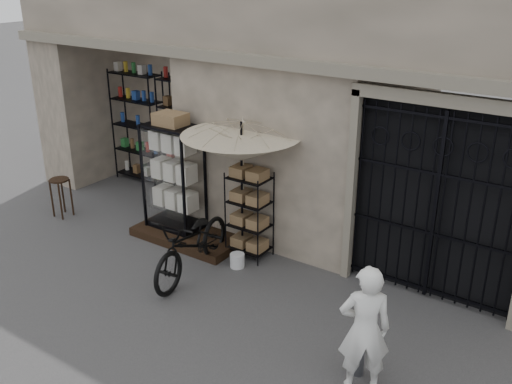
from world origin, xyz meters
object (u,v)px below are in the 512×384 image
Objects in this scene: market_umbrella at (241,141)px; steel_bollard at (359,348)px; white_bucket at (237,260)px; wooden_stool at (61,196)px; wire_rack at (249,216)px; display_cabinet at (174,182)px; bicycle at (194,274)px.

market_umbrella reaches higher than steel_bollard.
wooden_stool reaches higher than white_bucket.
wire_rack is at bearing 98.49° from white_bucket.
display_cabinet reaches higher than white_bucket.
bicycle is 3.29m from steel_bollard.
white_bucket is 0.12× the size of bicycle.
wooden_stool is (-2.36, -0.66, -0.60)m from display_cabinet.
display_cabinet is 2.52m from wooden_stool.
wooden_stool is at bearing 167.04° from bicycle.
wire_rack is at bearing 26.84° from display_cabinet.
bicycle is at bearing -100.62° from wire_rack.
market_umbrella is at bearing 149.43° from steel_bollard.
display_cabinet is 1.00× the size of bicycle.
bicycle is 2.72× the size of steel_bollard.
white_bucket is at bearing 4.19° from wooden_stool.
white_bucket is (0.23, -0.46, -1.88)m from market_umbrella.
wooden_stool is 6.84m from steel_bollard.
market_umbrella is at bearing 11.29° from wooden_stool.
market_umbrella reaches higher than wire_rack.
bicycle is 2.66× the size of wooden_stool.
wire_rack is 0.76m from white_bucket.
steel_bollard is at bearing -8.43° from wooden_stool.
wire_rack is at bearing 61.43° from bicycle.
display_cabinet is 2.73× the size of steel_bollard.
bicycle is at bearing -127.45° from white_bucket.
steel_bollard is (2.98, -1.76, -1.62)m from market_umbrella.
wire_rack reaches higher than steel_bollard.
display_cabinet is 2.66× the size of wooden_stool.
white_bucket is (1.65, -0.37, -0.89)m from display_cabinet.
wooden_stool is (-4.01, -0.29, 0.29)m from white_bucket.
wire_rack is 1.93× the size of wooden_stool.
wooden_stool is at bearing -175.81° from white_bucket.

